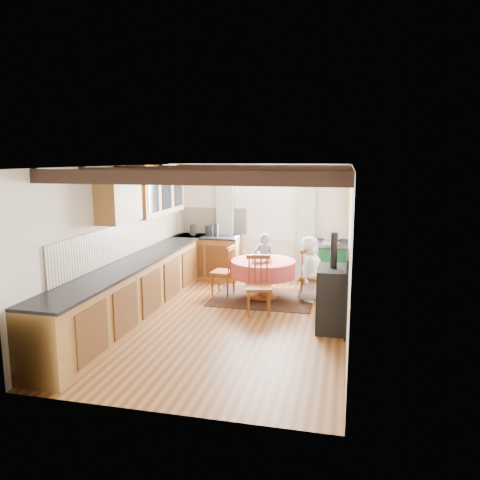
% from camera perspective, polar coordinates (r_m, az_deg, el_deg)
% --- Properties ---
extents(floor, '(3.60, 5.50, 0.00)m').
position_cam_1_polar(floor, '(7.43, -1.40, -9.83)').
color(floor, '#A6612F').
rests_on(floor, ground).
extents(ceiling, '(3.60, 5.50, 0.00)m').
position_cam_1_polar(ceiling, '(6.99, -1.49, 9.02)').
color(ceiling, white).
rests_on(ceiling, ground).
extents(wall_back, '(3.60, 0.00, 2.40)m').
position_cam_1_polar(wall_back, '(9.77, 2.56, 2.22)').
color(wall_back, silver).
rests_on(wall_back, ground).
extents(wall_front, '(3.60, 0.00, 2.40)m').
position_cam_1_polar(wall_front, '(4.57, -10.08, -6.92)').
color(wall_front, silver).
rests_on(wall_front, ground).
extents(wall_left, '(0.00, 5.50, 2.40)m').
position_cam_1_polar(wall_left, '(7.75, -14.45, -0.12)').
color(wall_left, silver).
rests_on(wall_left, ground).
extents(wall_right, '(0.00, 5.50, 2.40)m').
position_cam_1_polar(wall_right, '(6.90, 13.21, -1.29)').
color(wall_right, silver).
rests_on(wall_right, ground).
extents(beam_a, '(3.60, 0.16, 0.16)m').
position_cam_1_polar(beam_a, '(5.08, -7.15, 7.57)').
color(beam_a, black).
rests_on(beam_a, ceiling).
extents(beam_b, '(3.60, 0.16, 0.16)m').
position_cam_1_polar(beam_b, '(6.03, -3.87, 7.99)').
color(beam_b, black).
rests_on(beam_b, ceiling).
extents(beam_c, '(3.60, 0.16, 0.16)m').
position_cam_1_polar(beam_c, '(6.99, -1.48, 8.28)').
color(beam_c, black).
rests_on(beam_c, ceiling).
extents(beam_d, '(3.60, 0.16, 0.16)m').
position_cam_1_polar(beam_d, '(7.96, 0.33, 8.49)').
color(beam_d, black).
rests_on(beam_d, ceiling).
extents(beam_e, '(3.60, 0.16, 0.16)m').
position_cam_1_polar(beam_e, '(8.94, 1.74, 8.65)').
color(beam_e, black).
rests_on(beam_e, ceiling).
extents(splash_left, '(0.02, 4.50, 0.55)m').
position_cam_1_polar(splash_left, '(8.01, -13.34, 0.24)').
color(splash_left, beige).
rests_on(splash_left, wall_left).
extents(splash_back, '(1.40, 0.02, 0.55)m').
position_cam_1_polar(splash_back, '(9.97, -3.12, 2.38)').
color(splash_back, beige).
rests_on(splash_back, wall_back).
extents(base_cabinet_left, '(0.60, 5.30, 0.88)m').
position_cam_1_polar(base_cabinet_left, '(7.79, -12.23, -5.72)').
color(base_cabinet_left, brown).
rests_on(base_cabinet_left, floor).
extents(base_cabinet_back, '(1.30, 0.60, 0.88)m').
position_cam_1_polar(base_cabinet_back, '(9.85, -3.81, -2.21)').
color(base_cabinet_back, brown).
rests_on(base_cabinet_back, floor).
extents(worktop_left, '(0.64, 5.30, 0.04)m').
position_cam_1_polar(worktop_left, '(7.67, -12.22, -2.42)').
color(worktop_left, black).
rests_on(worktop_left, base_cabinet_left).
extents(worktop_back, '(1.30, 0.64, 0.04)m').
position_cam_1_polar(worktop_back, '(9.75, -3.87, 0.41)').
color(worktop_back, black).
rests_on(worktop_back, base_cabinet_back).
extents(wall_cabinet_glass, '(0.34, 1.80, 0.90)m').
position_cam_1_polar(wall_cabinet_glass, '(8.67, -10.01, 6.08)').
color(wall_cabinet_glass, brown).
rests_on(wall_cabinet_glass, wall_left).
extents(wall_cabinet_solid, '(0.34, 0.90, 0.70)m').
position_cam_1_polar(wall_cabinet_solid, '(7.32, -14.57, 4.83)').
color(wall_cabinet_solid, brown).
rests_on(wall_cabinet_solid, wall_left).
extents(window_frame, '(1.34, 0.03, 1.54)m').
position_cam_1_polar(window_frame, '(9.69, 3.15, 4.54)').
color(window_frame, white).
rests_on(window_frame, wall_back).
extents(window_pane, '(1.20, 0.01, 1.40)m').
position_cam_1_polar(window_pane, '(9.69, 3.15, 4.54)').
color(window_pane, white).
rests_on(window_pane, wall_back).
extents(curtain_left, '(0.35, 0.10, 2.10)m').
position_cam_1_polar(curtain_left, '(9.84, -1.85, 1.70)').
color(curtain_left, '#B9BEB7').
rests_on(curtain_left, wall_back).
extents(curtain_right, '(0.35, 0.10, 2.10)m').
position_cam_1_polar(curtain_right, '(9.56, 8.06, 1.36)').
color(curtain_right, '#B9BEB7').
rests_on(curtain_right, wall_back).
extents(curtain_rod, '(2.00, 0.03, 0.03)m').
position_cam_1_polar(curtain_rod, '(9.57, 3.10, 8.07)').
color(curtain_rod, black).
rests_on(curtain_rod, wall_back).
extents(wall_picture, '(0.04, 0.50, 0.60)m').
position_cam_1_polar(wall_picture, '(9.11, 13.12, 4.58)').
color(wall_picture, gold).
rests_on(wall_picture, wall_right).
extents(wall_plate, '(0.30, 0.02, 0.30)m').
position_cam_1_polar(wall_plate, '(9.55, 8.79, 4.96)').
color(wall_plate, silver).
rests_on(wall_plate, wall_back).
extents(rug, '(1.82, 1.42, 0.01)m').
position_cam_1_polar(rug, '(8.58, 2.80, -7.05)').
color(rug, '#3F271A').
rests_on(rug, floor).
extents(dining_table, '(1.16, 1.16, 0.70)m').
position_cam_1_polar(dining_table, '(8.48, 2.82, -4.83)').
color(dining_table, '#DB5348').
rests_on(dining_table, floor).
extents(chair_near, '(0.50, 0.52, 0.96)m').
position_cam_1_polar(chair_near, '(7.60, 2.28, -5.57)').
color(chair_near, brown).
rests_on(chair_near, floor).
extents(chair_left, '(0.46, 0.45, 0.93)m').
position_cam_1_polar(chair_left, '(8.67, -2.08, -3.72)').
color(chair_left, brown).
rests_on(chair_left, floor).
extents(chair_right, '(0.50, 0.49, 0.95)m').
position_cam_1_polar(chair_right, '(8.36, 8.93, -4.27)').
color(chair_right, brown).
rests_on(chair_right, floor).
extents(aga_range, '(0.65, 1.00, 0.92)m').
position_cam_1_polar(aga_range, '(9.23, 10.96, -3.07)').
color(aga_range, '#103F1D').
rests_on(aga_range, floor).
extents(cast_iron_stove, '(0.44, 0.73, 1.45)m').
position_cam_1_polar(cast_iron_stove, '(7.02, 11.25, -4.99)').
color(cast_iron_stove, black).
rests_on(cast_iron_stove, floor).
extents(child_far, '(0.40, 0.26, 1.10)m').
position_cam_1_polar(child_far, '(9.07, 3.00, -2.56)').
color(child_far, slate).
rests_on(child_far, floor).
extents(child_right, '(0.54, 0.66, 1.17)m').
position_cam_1_polar(child_right, '(8.36, 8.43, -3.48)').
color(child_right, white).
rests_on(child_right, floor).
extents(bowl_a, '(0.21, 0.21, 0.05)m').
position_cam_1_polar(bowl_a, '(8.19, 2.42, -2.65)').
color(bowl_a, silver).
rests_on(bowl_a, dining_table).
extents(bowl_b, '(0.27, 0.27, 0.06)m').
position_cam_1_polar(bowl_b, '(8.28, 3.33, -2.49)').
color(bowl_b, silver).
rests_on(bowl_b, dining_table).
extents(cup, '(0.10, 0.10, 0.09)m').
position_cam_1_polar(cup, '(8.22, 1.69, -2.45)').
color(cup, silver).
rests_on(cup, dining_table).
extents(canister_tall, '(0.13, 0.13, 0.22)m').
position_cam_1_polar(canister_tall, '(9.83, -5.78, 1.24)').
color(canister_tall, '#262628').
rests_on(canister_tall, worktop_back).
extents(canister_wide, '(0.18, 0.18, 0.20)m').
position_cam_1_polar(canister_wide, '(9.76, -3.77, 1.13)').
color(canister_wide, '#262628').
rests_on(canister_wide, worktop_back).
extents(canister_slim, '(0.10, 0.10, 0.28)m').
position_cam_1_polar(canister_slim, '(9.63, -2.92, 1.26)').
color(canister_slim, '#262628').
rests_on(canister_slim, worktop_back).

